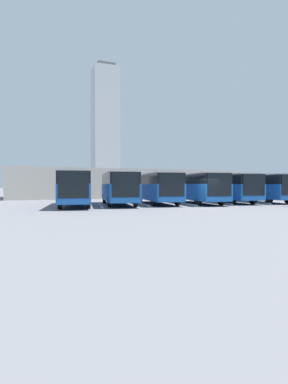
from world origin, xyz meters
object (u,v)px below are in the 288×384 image
object	(u,v)px
bus_3	(157,187)
bus_5	(75,187)
bus_1	(228,187)
bus_4	(118,187)
bus_0	(261,187)
bus_2	(197,187)

from	to	relation	value
bus_3	bus_5	distance (m)	8.42
bus_1	bus_4	size ratio (longest dim) A/B	1.00
bus_3	bus_4	xyz separation A→B (m)	(4.20, 0.21, 0.00)
bus_0	bus_4	size ratio (longest dim) A/B	1.00
bus_1	bus_5	distance (m)	16.79
bus_1	bus_5	world-z (taller)	same
bus_2	bus_3	xyz separation A→B (m)	(4.20, -0.90, 0.00)
bus_0	bus_3	bearing A→B (deg)	4.79
bus_0	bus_1	bearing A→B (deg)	2.22
bus_2	bus_4	size ratio (longest dim) A/B	1.00
bus_0	bus_5	distance (m)	20.98
bus_1	bus_3	xyz separation A→B (m)	(8.39, -0.33, 0.00)
bus_1	bus_3	distance (m)	8.40
bus_1	bus_4	xyz separation A→B (m)	(12.59, -0.12, 0.00)
bus_4	bus_5	bearing A→B (deg)	14.58
bus_1	bus_3	world-z (taller)	same
bus_1	bus_4	world-z (taller)	same
bus_1	bus_2	size ratio (longest dim) A/B	1.00
bus_0	bus_2	distance (m)	8.39
bus_0	bus_5	bearing A→B (deg)	8.02
bus_2	bus_3	distance (m)	4.29
bus_0	bus_4	bearing A→B (deg)	6.38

